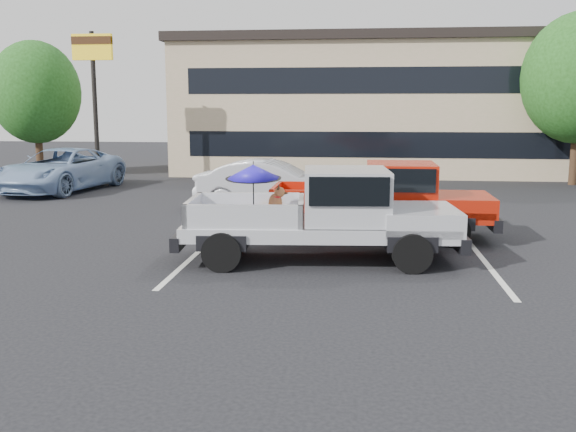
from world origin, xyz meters
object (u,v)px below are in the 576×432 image
object	(u,v)px
silver_pickup	(334,210)
silver_sedan	(271,185)
tree_left	(36,92)
blue_suv	(61,170)
motel_sign	(93,67)
red_pickup	(393,197)
tree_back	(468,81)

from	to	relation	value
silver_pickup	silver_sedan	size ratio (longest dim) A/B	1.28
tree_left	silver_pickup	bearing A→B (deg)	-47.08
silver_pickup	blue_suv	bearing A→B (deg)	132.29
blue_suv	motel_sign	bearing A→B (deg)	82.90
motel_sign	red_pickup	xyz separation A→B (m)	(11.25, -9.50, -3.67)
silver_sedan	red_pickup	bearing A→B (deg)	-135.96
motel_sign	blue_suv	distance (m)	4.43
motel_sign	red_pickup	distance (m)	15.18
tree_left	red_pickup	xyz separation A→B (m)	(15.25, -12.50, -2.75)
red_pickup	blue_suv	xyz separation A→B (m)	(-11.82, 7.41, -0.19)
motel_sign	silver_sedan	size ratio (longest dim) A/B	1.32
motel_sign	silver_sedan	distance (m)	10.25
tree_back	silver_pickup	size ratio (longest dim) A/B	1.22
motel_sign	tree_left	xyz separation A→B (m)	(-4.00, 3.00, -0.92)
tree_back	red_pickup	size ratio (longest dim) A/B	1.30
tree_back	silver_sedan	size ratio (longest dim) A/B	1.56
tree_left	silver_pickup	xyz separation A→B (m)	(13.94, -14.99, -2.68)
tree_back	tree_left	bearing A→B (deg)	-160.71
silver_pickup	blue_suv	size ratio (longest dim) A/B	1.02
tree_back	silver_pickup	xyz separation A→B (m)	(-6.06, -21.99, -3.36)
tree_back	silver_sedan	distance (m)	17.87
red_pickup	silver_sedan	distance (m)	5.36
silver_pickup	silver_sedan	bearing A→B (deg)	103.91
tree_back	silver_sedan	xyz separation A→B (m)	(-8.23, -15.43, -3.66)
silver_sedan	blue_suv	size ratio (longest dim) A/B	0.80
motel_sign	tree_left	size ratio (longest dim) A/B	1.00
tree_back	blue_suv	bearing A→B (deg)	-143.89
tree_left	silver_sedan	xyz separation A→B (m)	(11.77, -8.43, -2.98)
tree_left	tree_back	distance (m)	21.20
red_pickup	blue_suv	bearing A→B (deg)	148.35
tree_back	silver_sedan	bearing A→B (deg)	-118.08
red_pickup	blue_suv	world-z (taller)	red_pickup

